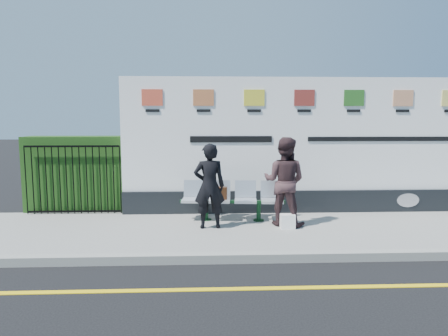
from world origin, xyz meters
name	(u,v)px	position (x,y,z in m)	size (l,w,h in m)	color
ground	(331,287)	(0.00, 0.00, 0.00)	(80.00, 80.00, 0.00)	black
pavement	(291,231)	(0.00, 2.50, 0.06)	(14.00, 3.00, 0.12)	gray
kerb	(312,256)	(0.00, 1.00, 0.07)	(14.00, 0.18, 0.14)	gray
yellow_line	(331,287)	(0.00, 0.00, 0.00)	(14.00, 0.10, 0.01)	yellow
billboard	(302,155)	(0.50, 3.85, 1.42)	(8.00, 0.30, 3.00)	black
hedge	(80,173)	(-4.58, 4.30, 0.97)	(2.35, 0.70, 1.70)	#1F4514
railing	(73,179)	(-4.58, 3.85, 0.89)	(2.05, 0.06, 1.54)	black
bench	(232,210)	(-1.11, 3.11, 0.34)	(2.08, 0.55, 0.45)	silver
woman_left	(209,186)	(-1.59, 2.56, 0.94)	(0.60, 0.39, 1.63)	black
woman_right	(284,181)	(-0.11, 2.73, 0.99)	(0.85, 0.66, 1.74)	#3B2629
handbag_brown	(219,193)	(-1.38, 3.14, 0.69)	(0.32, 0.14, 0.25)	black
carrier_bag_white	(288,221)	(-0.09, 2.44, 0.26)	(0.28, 0.17, 0.28)	white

